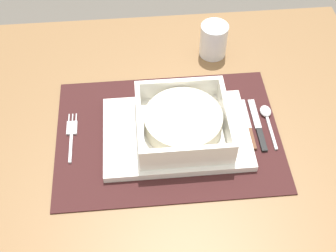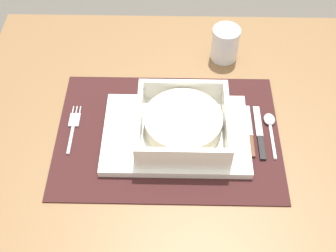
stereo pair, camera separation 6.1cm
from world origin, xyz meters
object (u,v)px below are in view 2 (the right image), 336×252
at_px(fork, 74,125).
at_px(bread_knife, 250,134).
at_px(butter_knife, 260,136).
at_px(porridge_bowl, 183,124).
at_px(spoon, 270,124).
at_px(dining_table, 178,155).
at_px(drinking_glass, 225,45).

height_order(fork, bread_knife, bread_knife).
bearing_deg(butter_knife, porridge_bowl, 178.06).
distance_m(fork, butter_knife, 0.39).
xyz_separation_m(fork, spoon, (0.42, 0.01, 0.00)).
height_order(dining_table, drinking_glass, drinking_glass).
bearing_deg(spoon, dining_table, 178.02).
relative_size(porridge_bowl, butter_knife, 1.32).
bearing_deg(porridge_bowl, spoon, 9.69).
bearing_deg(butter_knife, bread_knife, 165.87).
distance_m(fork, spoon, 0.42).
bearing_deg(butter_knife, drinking_glass, 101.35).
distance_m(fork, bread_knife, 0.37).
bearing_deg(spoon, drinking_glass, 108.74).
height_order(porridge_bowl, drinking_glass, drinking_glass).
xyz_separation_m(dining_table, porridge_bowl, (0.01, -0.03, 0.15)).
relative_size(porridge_bowl, bread_knife, 1.37).
distance_m(porridge_bowl, fork, 0.24).
xyz_separation_m(dining_table, bread_knife, (0.15, -0.02, 0.12)).
relative_size(porridge_bowl, drinking_glass, 2.24).
bearing_deg(butter_knife, spoon, 48.18).
bearing_deg(drinking_glass, bread_knife, -80.64).
relative_size(spoon, drinking_glass, 1.41).
bearing_deg(fork, porridge_bowl, -2.82).
height_order(fork, drinking_glass, drinking_glass).
xyz_separation_m(bread_knife, drinking_glass, (-0.04, 0.24, 0.03)).
distance_m(fork, drinking_glass, 0.40).
distance_m(spoon, bread_knife, 0.05).
distance_m(dining_table, butter_knife, 0.21).
xyz_separation_m(spoon, drinking_glass, (-0.09, 0.22, 0.03)).
xyz_separation_m(dining_table, spoon, (0.19, 0.00, 0.12)).
bearing_deg(dining_table, spoon, 0.86).
bearing_deg(fork, dining_table, 4.35).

